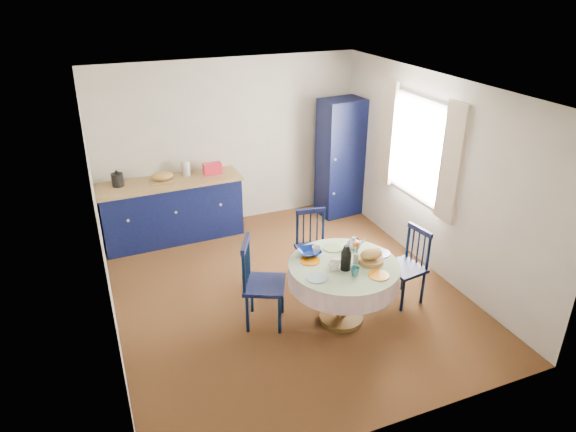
% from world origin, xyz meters
% --- Properties ---
extents(floor, '(4.50, 4.50, 0.00)m').
position_xyz_m(floor, '(0.00, 0.00, 0.00)').
color(floor, black).
rests_on(floor, ground).
extents(ceiling, '(4.50, 4.50, 0.00)m').
position_xyz_m(ceiling, '(0.00, 0.00, 2.50)').
color(ceiling, white).
rests_on(ceiling, wall_back).
extents(wall_back, '(4.00, 0.02, 2.50)m').
position_xyz_m(wall_back, '(0.00, 2.25, 1.25)').
color(wall_back, silver).
rests_on(wall_back, floor).
extents(wall_left, '(0.02, 4.50, 2.50)m').
position_xyz_m(wall_left, '(-2.00, 0.00, 1.25)').
color(wall_left, silver).
rests_on(wall_left, floor).
extents(wall_right, '(0.02, 4.50, 2.50)m').
position_xyz_m(wall_right, '(2.00, 0.00, 1.25)').
color(wall_right, silver).
rests_on(wall_right, floor).
extents(window, '(0.10, 1.74, 1.45)m').
position_xyz_m(window, '(1.95, 0.30, 1.52)').
color(window, white).
rests_on(window, wall_right).
extents(kitchen_counter, '(2.05, 0.69, 1.15)m').
position_xyz_m(kitchen_counter, '(-1.00, 1.96, 0.47)').
color(kitchen_counter, black).
rests_on(kitchen_counter, floor).
extents(pantry_cabinet, '(0.69, 0.52, 1.86)m').
position_xyz_m(pantry_cabinet, '(1.66, 1.85, 0.93)').
color(pantry_cabinet, black).
rests_on(pantry_cabinet, floor).
extents(dining_table, '(1.20, 1.20, 1.01)m').
position_xyz_m(dining_table, '(0.38, -0.75, 0.61)').
color(dining_table, '#553E18').
rests_on(dining_table, floor).
extents(chair_left, '(0.59, 0.60, 1.03)m').
position_xyz_m(chair_left, '(-0.48, -0.44, 0.52)').
color(chair_left, black).
rests_on(chair_left, floor).
extents(chair_far, '(0.47, 0.45, 0.93)m').
position_xyz_m(chair_far, '(0.43, 0.15, 0.47)').
color(chair_far, black).
rests_on(chair_far, floor).
extents(chair_right, '(0.45, 0.47, 0.92)m').
position_xyz_m(chair_right, '(1.27, -0.67, 0.47)').
color(chair_right, black).
rests_on(chair_right, floor).
extents(mug_a, '(0.12, 0.12, 0.09)m').
position_xyz_m(mug_a, '(0.22, -0.80, 0.77)').
color(mug_a, silver).
rests_on(mug_a, dining_table).
extents(mug_b, '(0.10, 0.10, 0.09)m').
position_xyz_m(mug_b, '(0.37, -0.98, 0.77)').
color(mug_b, '#2C7073').
rests_on(mug_b, dining_table).
extents(mug_c, '(0.12, 0.12, 0.10)m').
position_xyz_m(mug_c, '(0.66, -0.45, 0.77)').
color(mug_c, black).
rests_on(mug_c, dining_table).
extents(mug_d, '(0.10, 0.10, 0.10)m').
position_xyz_m(mug_d, '(0.19, -0.44, 0.77)').
color(mug_d, silver).
rests_on(mug_d, dining_table).
extents(cobalt_bowl, '(0.25, 0.25, 0.06)m').
position_xyz_m(cobalt_bowl, '(0.11, -0.42, 0.76)').
color(cobalt_bowl, navy).
rests_on(cobalt_bowl, dining_table).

